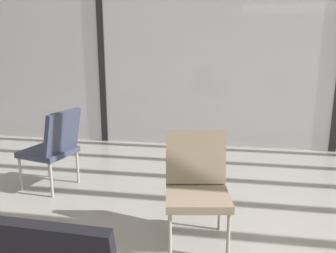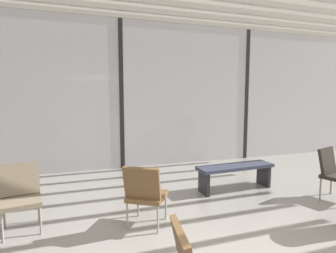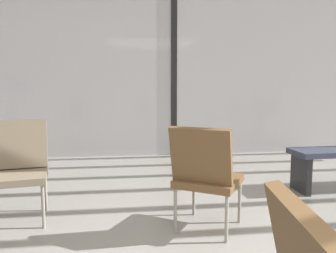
# 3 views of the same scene
# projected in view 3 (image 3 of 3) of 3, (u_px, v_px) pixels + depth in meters

# --- Properties ---
(glass_curtain_wall) EXTENTS (14.00, 0.08, 3.57)m
(glass_curtain_wall) POSITION_uv_depth(u_px,v_px,m) (174.00, 50.00, 5.72)
(glass_curtain_wall) COLOR silver
(glass_curtain_wall) RESTS_ON ground
(window_mullion_1) EXTENTS (0.10, 0.12, 3.57)m
(window_mullion_1) POSITION_uv_depth(u_px,v_px,m) (174.00, 50.00, 5.72)
(window_mullion_1) COLOR black
(window_mullion_1) RESTS_ON ground
(parked_airplane) EXTENTS (11.78, 4.58, 4.58)m
(parked_airplane) POSITION_uv_depth(u_px,v_px,m) (98.00, 52.00, 11.03)
(parked_airplane) COLOR #B2BCD6
(parked_airplane) RESTS_ON ground
(lounge_chair_4) EXTENTS (0.56, 0.60, 0.87)m
(lounge_chair_4) POSITION_uv_depth(u_px,v_px,m) (18.00, 164.00, 2.99)
(lounge_chair_4) COLOR #7F705B
(lounge_chair_4) RESTS_ON ground
(lounge_chair_7) EXTENTS (0.69, 0.70, 0.87)m
(lounge_chair_7) POSITION_uv_depth(u_px,v_px,m) (206.00, 172.00, 2.70)
(lounge_chair_7) COLOR brown
(lounge_chair_7) RESTS_ON ground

